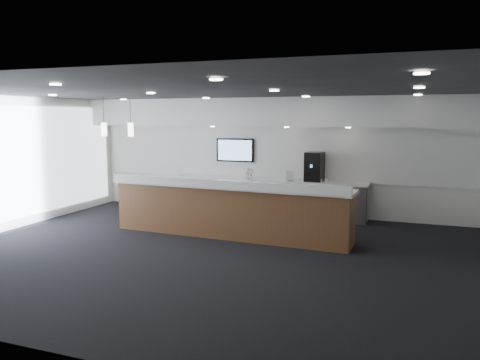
% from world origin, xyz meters
% --- Properties ---
extents(ground, '(10.00, 10.00, 0.00)m').
position_xyz_m(ground, '(0.00, 0.00, 0.00)').
color(ground, black).
rests_on(ground, ground).
extents(ceiling, '(10.00, 8.00, 0.02)m').
position_xyz_m(ceiling, '(0.00, 0.00, 3.00)').
color(ceiling, black).
rests_on(ceiling, back_wall).
extents(back_wall, '(10.00, 0.02, 3.00)m').
position_xyz_m(back_wall, '(0.00, 4.00, 1.50)').
color(back_wall, white).
rests_on(back_wall, ground).
extents(left_wall, '(0.02, 8.00, 3.00)m').
position_xyz_m(left_wall, '(-5.00, 0.00, 1.50)').
color(left_wall, white).
rests_on(left_wall, ground).
extents(soffit_bulkhead, '(10.00, 0.90, 0.70)m').
position_xyz_m(soffit_bulkhead, '(0.00, 3.55, 2.65)').
color(soffit_bulkhead, silver).
rests_on(soffit_bulkhead, back_wall).
extents(alcove_panel, '(9.80, 0.06, 1.40)m').
position_xyz_m(alcove_panel, '(0.00, 3.97, 1.60)').
color(alcove_panel, silver).
rests_on(alcove_panel, back_wall).
extents(window_blinds_wall, '(0.04, 7.36, 2.55)m').
position_xyz_m(window_blinds_wall, '(-4.96, 0.00, 1.50)').
color(window_blinds_wall, white).
rests_on(window_blinds_wall, left_wall).
extents(back_credenza, '(5.06, 0.66, 0.95)m').
position_xyz_m(back_credenza, '(-0.00, 3.64, 0.48)').
color(back_credenza, gray).
rests_on(back_credenza, ground).
extents(wall_tv, '(1.05, 0.08, 0.62)m').
position_xyz_m(wall_tv, '(-1.00, 3.91, 1.65)').
color(wall_tv, black).
rests_on(wall_tv, back_wall).
extents(pendant_left, '(0.12, 0.12, 0.30)m').
position_xyz_m(pendant_left, '(-2.40, 0.80, 2.25)').
color(pendant_left, '#FFEDC6').
rests_on(pendant_left, ceiling).
extents(pendant_right, '(0.12, 0.12, 0.30)m').
position_xyz_m(pendant_right, '(-3.10, 0.80, 2.25)').
color(pendant_right, '#FFEDC6').
rests_on(pendant_right, ceiling).
extents(ceiling_can_lights, '(7.00, 5.00, 0.02)m').
position_xyz_m(ceiling_can_lights, '(0.00, 0.00, 2.97)').
color(ceiling_can_lights, white).
rests_on(ceiling_can_lights, ceiling).
extents(service_counter, '(5.29, 1.12, 1.49)m').
position_xyz_m(service_counter, '(-0.15, 1.31, 0.57)').
color(service_counter, brown).
rests_on(service_counter, ground).
extents(coffee_machine, '(0.45, 0.56, 0.72)m').
position_xyz_m(coffee_machine, '(1.20, 3.65, 1.31)').
color(coffee_machine, black).
rests_on(coffee_machine, back_credenza).
extents(info_sign_left, '(0.17, 0.06, 0.24)m').
position_xyz_m(info_sign_left, '(-0.47, 3.52, 1.07)').
color(info_sign_left, silver).
rests_on(info_sign_left, back_credenza).
extents(info_sign_right, '(0.19, 0.07, 0.26)m').
position_xyz_m(info_sign_right, '(0.61, 3.51, 1.08)').
color(info_sign_right, silver).
rests_on(info_sign_right, back_credenza).
extents(cup_0, '(0.09, 0.09, 0.08)m').
position_xyz_m(cup_0, '(1.52, 3.51, 0.99)').
color(cup_0, white).
rests_on(cup_0, back_credenza).
extents(cup_1, '(0.12, 0.12, 0.08)m').
position_xyz_m(cup_1, '(1.38, 3.51, 0.99)').
color(cup_1, white).
rests_on(cup_1, back_credenza).
extents(cup_2, '(0.11, 0.11, 0.08)m').
position_xyz_m(cup_2, '(1.24, 3.51, 0.99)').
color(cup_2, white).
rests_on(cup_2, back_credenza).
extents(cup_3, '(0.11, 0.11, 0.08)m').
position_xyz_m(cup_3, '(1.10, 3.51, 0.99)').
color(cup_3, white).
rests_on(cup_3, back_credenza).
extents(cup_4, '(0.12, 0.12, 0.08)m').
position_xyz_m(cup_4, '(0.96, 3.51, 0.99)').
color(cup_4, white).
rests_on(cup_4, back_credenza).
extents(cup_5, '(0.10, 0.10, 0.08)m').
position_xyz_m(cup_5, '(0.82, 3.51, 0.99)').
color(cup_5, white).
rests_on(cup_5, back_credenza).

